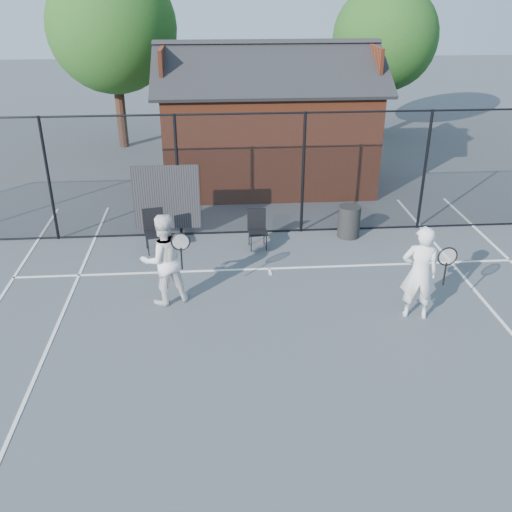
{
  "coord_description": "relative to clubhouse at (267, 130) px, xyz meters",
  "views": [
    {
      "loc": [
        -1.14,
        -8.07,
        5.76
      ],
      "look_at": [
        -0.41,
        1.42,
        1.1
      ],
      "focal_mm": 40.0,
      "sensor_mm": 36.0,
      "label": 1
    }
  ],
  "objects": [
    {
      "name": "tree_left",
      "position": [
        -5.0,
        4.5,
        2.58
      ],
      "size": [
        4.48,
        4.48,
        6.44
      ],
      "color": "black",
      "rests_on": "ground"
    },
    {
      "name": "fence",
      "position": [
        -0.8,
        -4.0,
        -0.16
      ],
      "size": [
        22.04,
        3.0,
        3.0
      ],
      "color": "black",
      "rests_on": "ground"
    },
    {
      "name": "clubhouse",
      "position": [
        0.0,
        0.0,
        0.0
      ],
      "size": [
        6.5,
        4.36,
        4.19
      ],
      "color": "brown",
      "rests_on": "ground"
    },
    {
      "name": "ground",
      "position": [
        -0.5,
        -9.0,
        -1.61
      ],
      "size": [
        80.0,
        80.0,
        0.0
      ],
      "primitive_type": "plane",
      "color": "#4E5359",
      "rests_on": "ground"
    },
    {
      "name": "tree_right",
      "position": [
        5.0,
        5.5,
        2.1
      ],
      "size": [
        3.97,
        3.97,
        5.7
      ],
      "color": "black",
      "rests_on": "ground"
    },
    {
      "name": "court_lines",
      "position": [
        -0.5,
        -10.32,
        -1.6
      ],
      "size": [
        11.02,
        18.0,
        0.01
      ],
      "color": "white",
      "rests_on": "ground"
    },
    {
      "name": "waste_bin",
      "position": [
        1.61,
        -4.4,
        -1.21
      ],
      "size": [
        0.63,
        0.63,
        0.79
      ],
      "primitive_type": "cylinder",
      "rotation": [
        0.0,
        0.0,
        0.18
      ],
      "color": "#262626",
      "rests_on": "ground"
    },
    {
      "name": "chair_right",
      "position": [
        -0.67,
        -4.9,
        -1.15
      ],
      "size": [
        0.46,
        0.48,
        0.9
      ],
      "primitive_type": "cube",
      "rotation": [
        0.0,
        0.0,
        0.07
      ],
      "color": "black",
      "rests_on": "ground"
    },
    {
      "name": "player_front",
      "position": [
        2.04,
        -8.13,
        -0.69
      ],
      "size": [
        0.86,
        0.67,
        1.83
      ],
      "color": "white",
      "rests_on": "ground"
    },
    {
      "name": "chair_left",
      "position": [
        -3.05,
        -4.9,
        -1.12
      ],
      "size": [
        0.56,
        0.57,
        0.98
      ],
      "primitive_type": "cube",
      "rotation": [
        0.0,
        0.0,
        0.2
      ],
      "color": "black",
      "rests_on": "ground"
    },
    {
      "name": "player_back",
      "position": [
        -2.66,
        -7.22,
        -0.69
      ],
      "size": [
        1.09,
        0.97,
        1.84
      ],
      "color": "white",
      "rests_on": "ground"
    }
  ]
}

